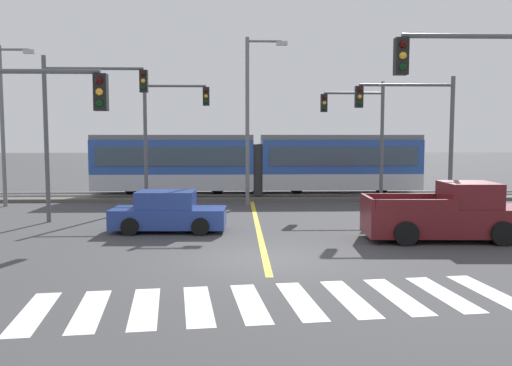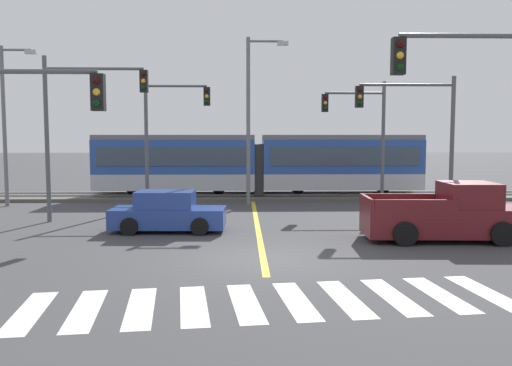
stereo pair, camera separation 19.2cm
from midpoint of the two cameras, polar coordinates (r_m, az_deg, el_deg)
name	(u,v)px [view 1 (the left image)]	position (r m, az deg, el deg)	size (l,w,h in m)	color
ground_plane	(265,259)	(15.76, 0.65, -8.05)	(200.00, 200.00, 0.00)	#3D3D3F
track_bed	(251,196)	(31.21, -0.71, -1.39)	(120.00, 4.00, 0.18)	#56514C
rail_near	(251,195)	(30.48, -0.68, -1.28)	(120.00, 0.08, 0.10)	#939399
rail_far	(251,192)	(31.91, -0.74, -0.99)	(120.00, 0.08, 0.10)	#939399
light_rail_tram	(257,162)	(31.06, -0.05, 2.21)	(18.50, 2.64, 3.43)	#B7BAC1
crosswalk_stripe_0	(33,313)	(12.09, -22.81, -12.49)	(0.56, 2.80, 0.01)	silver
crosswalk_stripe_1	(90,310)	(11.87, -17.52, -12.65)	(0.56, 2.80, 0.01)	silver
crosswalk_stripe_2	(145,308)	(11.75, -12.08, -12.71)	(0.56, 2.80, 0.01)	silver
crosswalk_stripe_3	(198,305)	(11.73, -6.58, -12.66)	(0.56, 2.80, 0.01)	silver
crosswalk_stripe_4	(250,303)	(11.82, -1.12, -12.49)	(0.56, 2.80, 0.01)	silver
crosswalk_stripe_5	(300,300)	(12.01, 4.21, -12.22)	(0.56, 2.80, 0.01)	silver
crosswalk_stripe_6	(349,298)	(12.29, 9.33, -11.87)	(0.56, 2.80, 0.01)	silver
crosswalk_stripe_7	(397,296)	(12.66, 14.16, -11.44)	(0.56, 2.80, 0.01)	silver
crosswalk_stripe_8	(443,294)	(13.12, 18.68, -10.98)	(0.56, 2.80, 0.01)	silver
crosswalk_stripe_9	(488,292)	(13.65, 22.85, -10.49)	(0.56, 2.80, 0.01)	silver
lane_centre_line	(258,226)	(21.48, -0.09, -4.53)	(0.20, 15.67, 0.01)	gold
sedan_crossing	(168,213)	(20.44, -9.47, -3.11)	(4.26, 2.04, 1.52)	#284293
pickup_truck	(448,216)	(19.59, 19.32, -3.25)	(5.47, 2.39, 1.98)	maroon
traffic_light_far_left	(166,122)	(27.14, -9.66, 6.31)	(3.25, 0.38, 6.52)	#515459
traffic_light_near_left	(12,131)	(14.59, -24.68, 5.03)	(3.75, 0.38, 5.53)	#515459
traffic_light_far_right	(362,126)	(28.19, 10.90, 5.91)	(3.25, 0.38, 6.29)	#515459
traffic_light_mid_right	(418,124)	(24.04, 16.51, 6.00)	(4.25, 0.38, 6.06)	#515459
traffic_light_mid_left	(79,114)	(23.40, -18.37, 6.95)	(4.25, 0.38, 6.79)	#515459
traffic_light_near_right	(491,108)	(14.76, 23.15, 7.23)	(3.75, 0.38, 6.42)	#515459
street_lamp_west	(5,116)	(29.95, -25.05, 6.38)	(1.84, 0.28, 8.00)	slate
street_lamp_centre	(251,111)	(27.85, -0.71, 7.61)	(2.13, 0.28, 8.52)	slate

